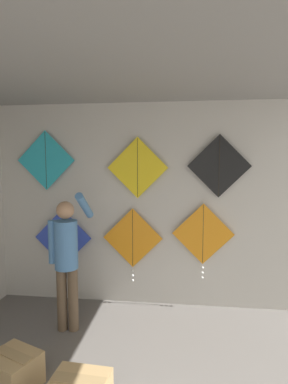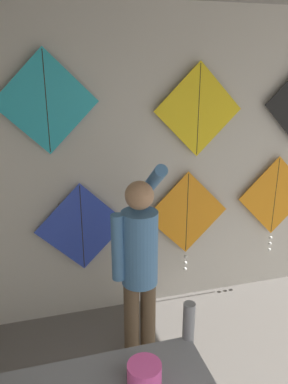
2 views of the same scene
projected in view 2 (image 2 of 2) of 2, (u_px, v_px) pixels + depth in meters
name	position (u px, v px, depth m)	size (l,w,h in m)	color
back_panel	(183.00, 166.00, 3.52)	(4.63, 0.06, 2.80)	beige
shopkeeper	(139.00, 261.00, 2.77)	(0.42, 0.58, 1.65)	brown
kite_0	(82.00, 227.00, 3.34)	(0.83, 0.01, 0.83)	blue
kite_1	(187.00, 216.00, 3.60)	(0.83, 0.04, 1.04)	orange
kite_2	(275.00, 198.00, 3.82)	(0.83, 0.04, 1.04)	orange
kite_3	(46.00, 102.00, 2.93)	(0.83, 0.01, 0.83)	#28B2C6
kite_4	(198.00, 110.00, 3.29)	(0.83, 0.01, 0.83)	yellow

